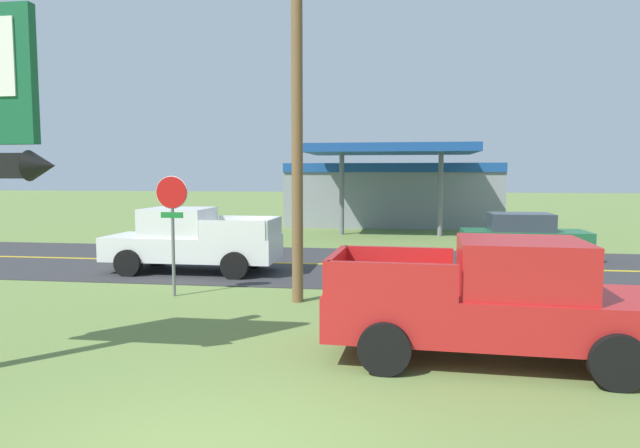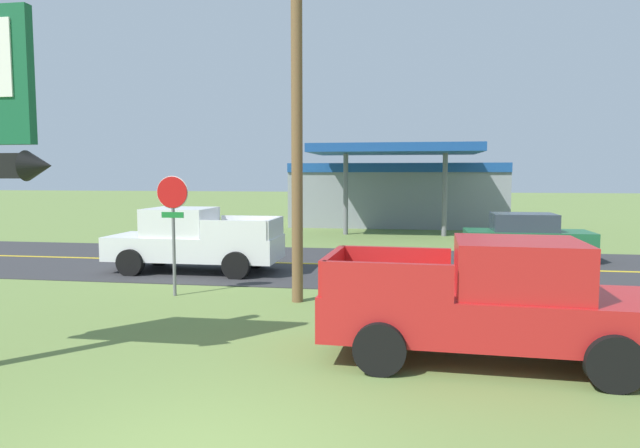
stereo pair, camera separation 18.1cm
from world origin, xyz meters
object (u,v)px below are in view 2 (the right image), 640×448
at_px(pickup_white_on_road, 193,241).
at_px(gas_station, 397,192).
at_px(stop_sign, 173,214).
at_px(pickup_red_parked_on_lawn, 491,302).
at_px(utility_pole, 297,98).
at_px(car_green_near_lane, 526,237).

bearing_deg(pickup_white_on_road, gas_station, 71.30).
distance_m(stop_sign, pickup_red_parked_on_lawn, 8.02).
xyz_separation_m(stop_sign, utility_pole, (3.12, -0.14, 2.70)).
height_order(utility_pole, pickup_white_on_road, utility_pole).
xyz_separation_m(stop_sign, pickup_white_on_road, (-0.84, 3.31, -1.06)).
xyz_separation_m(gas_station, pickup_white_on_road, (-5.79, -17.09, -0.98)).
xyz_separation_m(stop_sign, pickup_red_parked_on_lawn, (7.00, -3.77, -1.06)).
height_order(pickup_red_parked_on_lawn, car_green_near_lane, pickup_red_parked_on_lawn).
height_order(pickup_white_on_road, car_green_near_lane, pickup_white_on_road).
xyz_separation_m(gas_station, car_green_near_lane, (4.75, -13.09, -1.11)).
height_order(stop_sign, pickup_red_parked_on_lawn, stop_sign).
distance_m(stop_sign, utility_pole, 4.12).
height_order(utility_pole, car_green_near_lane, utility_pole).
bearing_deg(pickup_white_on_road, stop_sign, -75.78).
distance_m(utility_pole, pickup_red_parked_on_lawn, 6.51).
distance_m(pickup_white_on_road, car_green_near_lane, 11.27).
bearing_deg(car_green_near_lane, stop_sign, -142.96).
xyz_separation_m(stop_sign, car_green_near_lane, (9.69, 7.31, -1.20)).
distance_m(utility_pole, pickup_white_on_road, 6.46).
relative_size(stop_sign, pickup_white_on_road, 0.57).
bearing_deg(car_green_near_lane, utility_pole, -131.40).
relative_size(utility_pole, pickup_red_parked_on_lawn, 1.69).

